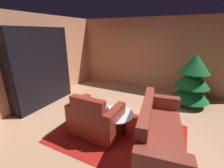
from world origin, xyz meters
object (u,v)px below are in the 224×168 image
bookshelf_unit (44,69)px  armchair_red (95,121)px  book_stack_on_table (117,111)px  coffee_table (115,115)px  decorated_tree (192,80)px  bottle_on_table (108,113)px  couch_red (158,133)px

bookshelf_unit → armchair_red: (2.13, -0.71, -0.72)m
bookshelf_unit → book_stack_on_table: bearing=-9.6°
coffee_table → bookshelf_unit: bearing=169.2°
armchair_red → decorated_tree: 2.96m
armchair_red → bottle_on_table: size_ratio=4.69×
book_stack_on_table → decorated_tree: bearing=56.3°
decorated_tree → armchair_red: bearing=-126.0°
armchair_red → coffee_table: size_ratio=1.35×
couch_red → armchair_red: bearing=-172.0°
bookshelf_unit → couch_red: bookshelf_unit is taller
book_stack_on_table → decorated_tree: decorated_tree is taller
couch_red → decorated_tree: 2.30m
bottle_on_table → armchair_red: bearing=-169.9°
bookshelf_unit → book_stack_on_table: 2.57m
armchair_red → decorated_tree: (1.72, 2.37, 0.45)m
bookshelf_unit → bottle_on_table: size_ratio=9.98×
bottle_on_table → decorated_tree: bearing=57.8°
couch_red → decorated_tree: decorated_tree is taller
armchair_red → decorated_tree: size_ratio=0.68×
armchair_red → coffee_table: armchair_red is taller
couch_red → decorated_tree: bearing=77.2°
bookshelf_unit → coffee_table: (2.47, -0.47, -0.63)m
decorated_tree → book_stack_on_table: bearing=-123.7°
bookshelf_unit → bottle_on_table: 2.54m
coffee_table → book_stack_on_table: (0.00, 0.05, 0.07)m
coffee_table → decorated_tree: size_ratio=0.51×
bookshelf_unit → armchair_red: size_ratio=2.13×
bookshelf_unit → armchair_red: 2.36m
armchair_red → bottle_on_table: armchair_red is taller
couch_red → coffee_table: bearing=175.5°
decorated_tree → couch_red: bearing=-102.8°
bookshelf_unit → decorated_tree: bookshelf_unit is taller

